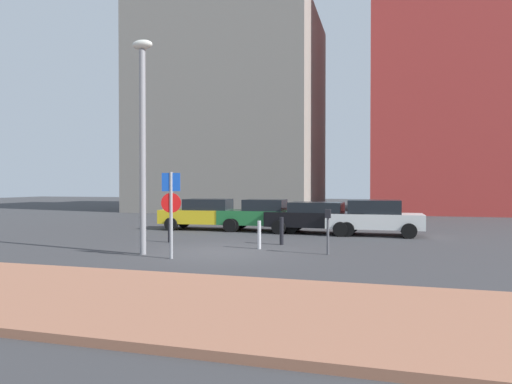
# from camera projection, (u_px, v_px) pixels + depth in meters

# --- Properties ---
(ground_plane) EXTENTS (120.00, 120.00, 0.00)m
(ground_plane) POSITION_uv_depth(u_px,v_px,m) (221.00, 252.00, 14.83)
(ground_plane) COLOR #38383A
(sidewalk_brick) EXTENTS (40.00, 4.46, 0.14)m
(sidewalk_brick) POSITION_uv_depth(u_px,v_px,m) (104.00, 297.00, 8.57)
(sidewalk_brick) COLOR #9E664C
(sidewalk_brick) RESTS_ON ground
(parked_car_yellow) EXTENTS (4.69, 2.19, 1.54)m
(parked_car_yellow) POSITION_uv_depth(u_px,v_px,m) (207.00, 214.00, 22.30)
(parked_car_yellow) COLOR gold
(parked_car_yellow) RESTS_ON ground
(parked_car_green) EXTENTS (4.35, 1.94, 1.53)m
(parked_car_green) POSITION_uv_depth(u_px,v_px,m) (264.00, 215.00, 21.54)
(parked_car_green) COLOR #237238
(parked_car_green) RESTS_ON ground
(parked_car_black) EXTENTS (4.57, 2.14, 1.44)m
(parked_car_black) POSITION_uv_depth(u_px,v_px,m) (316.00, 217.00, 20.49)
(parked_car_black) COLOR black
(parked_car_black) RESTS_ON ground
(parked_car_white) EXTENTS (4.16, 1.96, 1.57)m
(parked_car_white) POSITION_uv_depth(u_px,v_px,m) (374.00, 217.00, 19.66)
(parked_car_white) COLOR white
(parked_car_white) RESTS_ON ground
(parking_sign_post) EXTENTS (0.58, 0.20, 2.62)m
(parking_sign_post) POSITION_uv_depth(u_px,v_px,m) (171.00, 204.00, 13.43)
(parking_sign_post) COLOR gray
(parking_sign_post) RESTS_ON ground
(parking_meter) EXTENTS (0.18, 0.14, 1.45)m
(parking_meter) POSITION_uv_depth(u_px,v_px,m) (328.00, 225.00, 14.21)
(parking_meter) COLOR #4C4C51
(parking_meter) RESTS_ON ground
(street_lamp) EXTENTS (0.70, 0.36, 6.85)m
(street_lamp) POSITION_uv_depth(u_px,v_px,m) (142.00, 128.00, 14.22)
(street_lamp) COLOR gray
(street_lamp) RESTS_ON ground
(traffic_bollard_near) EXTENTS (0.12, 0.12, 0.93)m
(traffic_bollard_near) POSITION_uv_depth(u_px,v_px,m) (170.00, 230.00, 17.30)
(traffic_bollard_near) COLOR black
(traffic_bollard_near) RESTS_ON ground
(traffic_bollard_mid) EXTENTS (0.15, 0.15, 1.03)m
(traffic_bollard_mid) POSITION_uv_depth(u_px,v_px,m) (282.00, 231.00, 16.59)
(traffic_bollard_mid) COLOR black
(traffic_bollard_mid) RESTS_ON ground
(traffic_bollard_far) EXTENTS (0.12, 0.12, 0.98)m
(traffic_bollard_far) POSITION_uv_depth(u_px,v_px,m) (259.00, 235.00, 15.50)
(traffic_bollard_far) COLOR #B7B7BC
(traffic_bollard_far) RESTS_ON ground
(building_colorful_midrise) EXTENTS (18.70, 12.56, 28.53)m
(building_colorful_midrise) POSITION_uv_depth(u_px,v_px,m) (490.00, 38.00, 36.45)
(building_colorful_midrise) COLOR #BF3833
(building_colorful_midrise) RESTS_ON ground
(building_under_construction) EXTENTS (15.15, 12.85, 17.21)m
(building_under_construction) POSITION_uv_depth(u_px,v_px,m) (233.00, 115.00, 40.22)
(building_under_construction) COLOR gray
(building_under_construction) RESTS_ON ground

